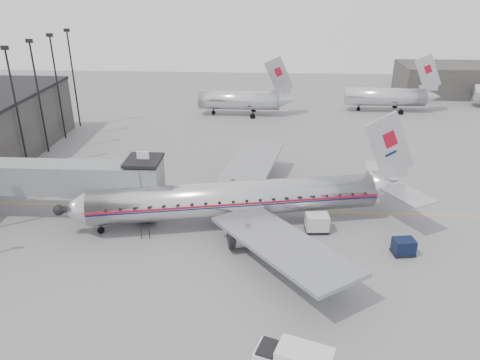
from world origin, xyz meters
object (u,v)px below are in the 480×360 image
(airliner, at_px, (242,198))
(ramp_worker, at_px, (115,213))
(baggage_cart_white, at_px, (317,223))
(baggage_cart_navy, at_px, (404,246))

(airliner, relative_size, ramp_worker, 19.26)
(airliner, height_order, baggage_cart_white, airliner)
(baggage_cart_navy, height_order, baggage_cart_white, baggage_cart_white)
(baggage_cart_navy, relative_size, baggage_cart_white, 0.89)
(ramp_worker, bearing_deg, baggage_cart_white, -11.46)
(baggage_cart_white, bearing_deg, airliner, 166.13)
(baggage_cart_white, bearing_deg, baggage_cart_navy, -31.61)
(airliner, height_order, ramp_worker, airliner)
(baggage_cart_navy, bearing_deg, baggage_cart_white, 144.68)
(baggage_cart_navy, distance_m, baggage_cart_white, 8.14)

